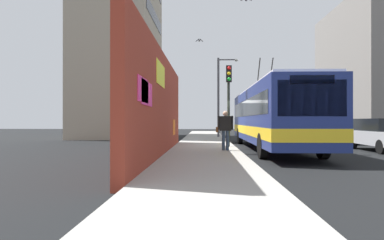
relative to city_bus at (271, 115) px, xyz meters
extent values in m
plane|color=black|center=(0.87, 1.80, -1.76)|extent=(80.00, 80.00, 0.00)
cube|color=#9E9B93|center=(0.87, 3.40, -1.68)|extent=(48.00, 3.20, 0.15)
cube|color=maroon|center=(-3.43, 5.15, 0.32)|extent=(13.39, 0.30, 4.16)
cube|color=yellow|center=(-4.79, 4.99, 1.42)|extent=(2.12, 0.02, 0.83)
cube|color=orange|center=(0.34, 4.99, -0.62)|extent=(1.06, 0.02, 0.80)
cube|color=#F2338C|center=(-8.19, 4.99, 0.52)|extent=(1.40, 0.02, 0.65)
cube|color=#F2338C|center=(-7.66, 4.99, 0.48)|extent=(1.66, 0.02, 0.67)
cube|color=#9E937F|center=(12.37, 11.00, 8.93)|extent=(9.88, 6.20, 21.37)
cube|color=black|center=(12.37, 7.88, 2.64)|extent=(8.40, 0.04, 1.10)
cube|color=black|center=(12.37, 7.88, 5.84)|extent=(8.40, 0.04, 1.10)
cube|color=black|center=(12.37, 7.88, 9.04)|extent=(8.40, 0.04, 1.10)
cube|color=navy|center=(0.01, 0.00, -0.02)|extent=(12.57, 2.54, 2.58)
cube|color=silver|center=(0.01, 0.00, 1.33)|extent=(12.07, 2.34, 0.12)
cube|color=yellow|center=(0.01, 0.00, -0.76)|extent=(12.59, 2.56, 0.44)
cube|color=black|center=(-6.26, 0.00, 0.43)|extent=(0.04, 2.16, 1.16)
cube|color=black|center=(0.01, 0.00, 0.37)|extent=(11.57, 2.57, 0.83)
cube|color=orange|center=(-6.25, 0.00, 1.02)|extent=(0.06, 1.40, 0.28)
cylinder|color=black|center=(1.89, -0.35, 2.17)|extent=(1.43, 0.06, 2.00)
cylinder|color=black|center=(1.89, 0.35, 2.17)|extent=(1.43, 0.06, 2.00)
cylinder|color=black|center=(-4.02, -1.15, -1.26)|extent=(1.00, 0.28, 1.00)
cylinder|color=black|center=(-4.02, 1.15, -1.26)|extent=(1.00, 0.28, 1.00)
cylinder|color=black|center=(4.03, -1.15, -1.26)|extent=(1.00, 0.28, 1.00)
cylinder|color=black|center=(4.03, 1.15, -1.26)|extent=(1.00, 0.28, 1.00)
cube|color=#B7B7BC|center=(-0.65, -5.20, -1.11)|extent=(4.19, 1.78, 0.66)
cube|color=black|center=(-0.56, -5.20, -0.48)|extent=(2.52, 1.60, 0.60)
cylinder|color=black|center=(-2.03, -4.41, -1.44)|extent=(0.64, 0.22, 0.64)
cylinder|color=black|center=(0.74, -5.99, -1.44)|extent=(0.64, 0.22, 0.64)
cylinder|color=black|center=(0.74, -4.41, -1.44)|extent=(0.64, 0.22, 0.64)
cube|color=#C6B793|center=(5.10, -5.20, -1.11)|extent=(4.11, 1.91, 0.66)
cube|color=black|center=(5.18, -5.20, -0.48)|extent=(2.46, 1.72, 0.60)
cylinder|color=black|center=(3.74, -6.06, -1.44)|extent=(0.64, 0.22, 0.64)
cylinder|color=black|center=(3.74, -4.34, -1.44)|extent=(0.64, 0.22, 0.64)
cylinder|color=black|center=(6.45, -6.06, -1.44)|extent=(0.64, 0.22, 0.64)
cylinder|color=black|center=(6.45, -4.34, -1.44)|extent=(0.64, 0.22, 0.64)
cube|color=navy|center=(11.13, -5.20, -1.11)|extent=(4.34, 1.83, 0.66)
cube|color=black|center=(11.22, -5.20, -0.48)|extent=(2.61, 1.64, 0.60)
cylinder|color=black|center=(9.70, -6.01, -1.44)|extent=(0.64, 0.22, 0.64)
cylinder|color=black|center=(9.70, -4.39, -1.44)|extent=(0.64, 0.22, 0.64)
cylinder|color=black|center=(12.57, -6.01, -1.44)|extent=(0.64, 0.22, 0.64)
cylinder|color=black|center=(12.57, -4.39, -1.44)|extent=(0.64, 0.22, 0.64)
cylinder|color=#2D3F59|center=(-2.06, 2.36, -1.17)|extent=(0.14, 0.14, 0.87)
cylinder|color=#2D3F59|center=(-2.06, 2.54, -1.17)|extent=(0.14, 0.14, 0.87)
cube|color=black|center=(-2.06, 2.45, -0.40)|extent=(0.22, 0.51, 0.66)
cylinder|color=black|center=(-2.06, 2.15, -0.37)|extent=(0.09, 0.09, 0.62)
cylinder|color=black|center=(-2.06, 2.76, -0.37)|extent=(0.09, 0.09, 0.62)
sphere|color=tan|center=(-2.06, 2.45, 0.04)|extent=(0.24, 0.24, 0.24)
cube|color=#593319|center=(-2.06, 2.83, -0.68)|extent=(0.14, 0.10, 0.24)
cylinder|color=#2D382D|center=(0.14, 2.15, 0.48)|extent=(0.14, 0.14, 4.17)
cube|color=black|center=(-0.08, 2.15, 2.11)|extent=(0.20, 0.28, 0.84)
sphere|color=red|center=(-0.19, 2.15, 2.39)|extent=(0.18, 0.18, 0.18)
sphere|color=yellow|center=(-0.19, 2.15, 2.11)|extent=(0.18, 0.18, 0.18)
sphere|color=green|center=(-0.19, 2.15, 1.83)|extent=(0.18, 0.18, 0.18)
cylinder|color=#4C4C51|center=(10.13, 2.25, 1.65)|extent=(0.18, 0.18, 6.51)
cylinder|color=#4C4C51|center=(10.13, 1.51, 4.75)|extent=(0.10, 1.47, 0.10)
ellipsoid|color=silver|center=(10.13, 0.78, 4.70)|extent=(0.44, 0.28, 0.20)
ellipsoid|color=gray|center=(6.10, 3.75, 5.34)|extent=(0.32, 0.14, 0.12)
cube|color=gray|center=(6.10, 3.61, 5.37)|extent=(0.20, 0.24, 0.18)
cube|color=gray|center=(6.10, 3.89, 5.37)|extent=(0.20, 0.24, 0.18)
camera|label=1|loc=(-16.61, 3.38, -0.28)|focal=30.33mm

